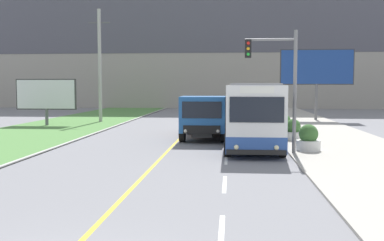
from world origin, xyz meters
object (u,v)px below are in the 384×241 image
traffic_light_mast (279,75)px  dump_truck (204,118)px  city_bus (250,113)px  planter_round_near (308,139)px  utility_pole_far (100,65)px  billboard_small (46,95)px  planter_round_far (277,120)px  planter_round_second (293,131)px  planter_round_third (284,124)px  billboard_large (317,68)px

traffic_light_mast → dump_truck: bearing=125.2°
city_bus → planter_round_near: 4.07m
utility_pole_far → planter_round_near: utility_pole_far is taller
dump_truck → billboard_small: (-12.40, 7.60, 1.09)m
planter_round_near → planter_round_far: (-0.20, 11.81, -0.01)m
city_bus → dump_truck: bearing=152.0°
dump_truck → traffic_light_mast: bearing=-54.8°
planter_round_second → dump_truck: bearing=174.9°
billboard_small → city_bus: bearing=-30.9°
city_bus → planter_round_near: city_bus is taller
city_bus → planter_round_far: 9.14m
planter_round_far → planter_round_second: bearing=-89.7°
traffic_light_mast → planter_round_third: (1.26, 8.64, -2.91)m
city_bus → billboard_small: size_ratio=2.54×
city_bus → utility_pole_far: 17.66m
dump_truck → billboard_small: 14.58m
billboard_small → planter_round_third: (17.27, -4.10, -1.74)m
utility_pole_far → billboard_large: bearing=9.2°
traffic_light_mast → planter_round_near: size_ratio=4.53×
traffic_light_mast → billboard_small: traffic_light_mast is taller
dump_truck → planter_round_second: size_ratio=5.96×
dump_truck → planter_round_near: 6.71m
billboard_small → planter_round_near: bearing=-34.5°
traffic_light_mast → billboard_small: size_ratio=1.18×
billboard_small → planter_round_near: size_ratio=3.84×
dump_truck → planter_round_far: bearing=56.9°
planter_round_near → planter_round_third: bearing=91.3°
utility_pole_far → billboard_small: utility_pole_far is taller
city_bus → planter_round_far: bearing=75.2°
city_bus → billboard_large: size_ratio=1.89×
billboard_large → billboard_small: (-21.22, -6.71, -2.17)m
utility_pole_far → planter_round_near: (14.39, -15.74, -4.10)m
billboard_large → planter_round_near: bearing=-101.4°
city_bus → planter_round_second: bearing=21.0°
planter_round_third → planter_round_far: (-0.02, 3.94, 0.01)m
traffic_light_mast → planter_round_second: size_ratio=4.76×
dump_truck → planter_round_third: 6.04m
planter_round_second → planter_round_third: 3.94m
utility_pole_far → planter_round_far: size_ratio=7.97×
planter_round_near → dump_truck: bearing=139.1°
planter_round_far → planter_round_third: bearing=-89.7°
traffic_light_mast → planter_round_far: size_ratio=4.68×
planter_round_second → utility_pole_far: bearing=140.3°
dump_truck → utility_pole_far: bearing=129.4°
traffic_light_mast → city_bus: bearing=106.0°
utility_pole_far → planter_round_second: (14.23, -11.80, -4.12)m
dump_truck → traffic_light_mast: (3.62, -5.14, 2.26)m
utility_pole_far → billboard_large: utility_pole_far is taller
planter_round_near → planter_round_far: 11.82m
city_bus → utility_pole_far: bearing=133.1°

